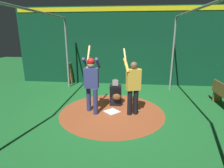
{
  "coord_description": "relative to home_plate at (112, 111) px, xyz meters",
  "views": [
    {
      "loc": [
        5.44,
        0.58,
        2.49
      ],
      "look_at": [
        0.0,
        0.0,
        0.95
      ],
      "focal_mm": 29.04,
      "sensor_mm": 36.0,
      "label": 1
    }
  ],
  "objects": [
    {
      "name": "bat_rack",
      "position": [
        -3.32,
        -2.47,
        0.48
      ],
      "size": [
        0.58,
        0.18,
        1.05
      ],
      "color": "olive",
      "rests_on": "ground"
    },
    {
      "name": "cage_frame",
      "position": [
        0.0,
        0.0,
        2.17
      ],
      "size": [
        5.41,
        4.81,
        3.17
      ],
      "color": "gray",
      "rests_on": "ground"
    },
    {
      "name": "baseball_2",
      "position": [
        -0.09,
        0.87,
        0.03
      ],
      "size": [
        0.07,
        0.07,
        0.07
      ],
      "primitive_type": "sphere",
      "color": "white",
      "rests_on": "dirt_circle"
    },
    {
      "name": "ground_plane",
      "position": [
        0.0,
        0.0,
        -0.01
      ],
      "size": [
        26.19,
        26.19,
        0.0
      ],
      "primitive_type": "plane",
      "color": "#1E6B2D"
    },
    {
      "name": "dirt_circle",
      "position": [
        0.0,
        0.0,
        -0.01
      ],
      "size": [
        3.39,
        3.39,
        0.01
      ],
      "primitive_type": "cylinder",
      "color": "#9E4C28",
      "rests_on": "ground"
    },
    {
      "name": "batter",
      "position": [
        0.08,
        -0.64,
        1.07
      ],
      "size": [
        0.68,
        0.49,
        2.11
      ],
      "color": "navy",
      "rests_on": "ground"
    },
    {
      "name": "back_wall",
      "position": [
        -3.57,
        0.0,
        1.86
      ],
      "size": [
        0.23,
        10.19,
        3.72
      ],
      "color": "#0C3D26",
      "rests_on": "ground"
    },
    {
      "name": "baseball_0",
      "position": [
        -1.1,
        0.52,
        0.03
      ],
      "size": [
        0.07,
        0.07,
        0.07
      ],
      "primitive_type": "sphere",
      "color": "white",
      "rests_on": "dirt_circle"
    },
    {
      "name": "catcher",
      "position": [
        -0.64,
        0.06,
        0.36
      ],
      "size": [
        0.58,
        0.4,
        0.96
      ],
      "color": "black",
      "rests_on": "ground"
    },
    {
      "name": "baseball_1",
      "position": [
        -0.79,
        0.87,
        0.03
      ],
      "size": [
        0.07,
        0.07,
        0.07
      ],
      "primitive_type": "sphere",
      "color": "white",
      "rests_on": "dirt_circle"
    },
    {
      "name": "home_plate",
      "position": [
        0.0,
        0.0,
        0.0
      ],
      "size": [
        0.59,
        0.59,
        0.01
      ],
      "primitive_type": "cube",
      "rotation": [
        0.0,
        0.0,
        0.79
      ],
      "color": "white",
      "rests_on": "dirt_circle"
    },
    {
      "name": "visitor",
      "position": [
        0.1,
        0.66,
        0.96
      ],
      "size": [
        0.54,
        0.59,
        2.05
      ],
      "rotation": [
        0.0,
        0.0,
        0.33
      ],
      "color": "black",
      "rests_on": "ground"
    }
  ]
}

